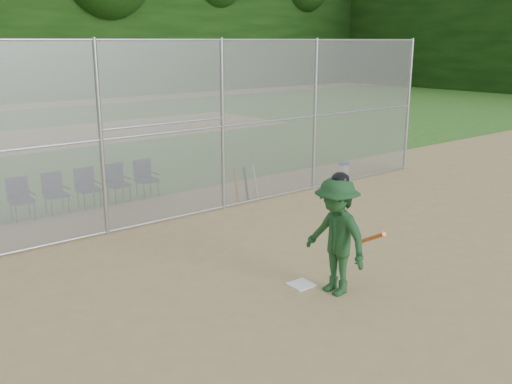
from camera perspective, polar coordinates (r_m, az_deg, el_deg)
ground at (r=9.67m, az=9.42°, el=-9.31°), size 100.00×100.00×0.00m
grass_strip at (r=25.04m, az=-22.85°, el=4.71°), size 100.00×100.00×0.00m
dirt_patch_far at (r=25.04m, az=-22.85°, el=4.72°), size 24.00×24.00×0.00m
backstop_fence at (r=12.83m, az=-7.04°, el=6.44°), size 16.09×0.09×4.00m
home_plate at (r=9.63m, az=4.54°, el=-9.20°), size 0.40×0.40×0.02m
batter_at_plate at (r=9.08m, az=8.01°, el=-4.36°), size 0.97×1.40×1.99m
water_cooler at (r=17.19m, az=8.72°, el=2.24°), size 0.33×0.33×0.42m
spare_bats at (r=14.42m, az=-1.02°, el=0.81°), size 0.66×0.26×0.85m
chair_3 at (r=13.83m, az=-22.40°, el=-0.71°), size 0.54×0.52×0.96m
chair_4 at (r=14.06m, az=-19.35°, el=-0.18°), size 0.54×0.52×0.96m
chair_5 at (r=14.32m, az=-16.40°, el=0.33°), size 0.54×0.52×0.96m
chair_6 at (r=14.62m, az=-13.57°, el=0.82°), size 0.54×0.52×0.96m
chair_7 at (r=14.96m, az=-10.86°, el=1.28°), size 0.54×0.52×0.96m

